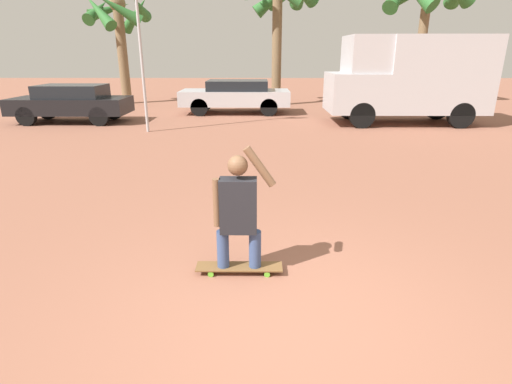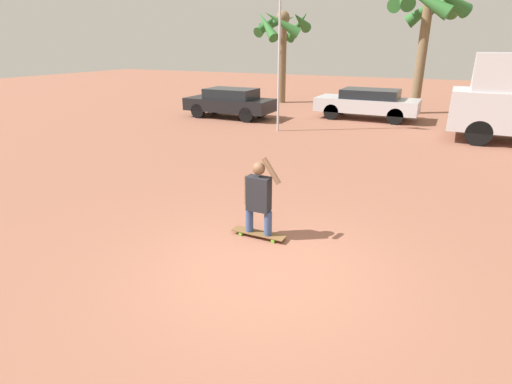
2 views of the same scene
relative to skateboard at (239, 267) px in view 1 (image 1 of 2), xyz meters
The scene contains 8 objects.
ground_plane 1.09m from the skateboard, 59.48° to the right, with size 80.00×80.00×0.00m, color #935B47.
skateboard is the anchor object (origin of this frame).
person_skateboarder 0.75m from the skateboard, behind, with size 0.70×0.22×1.44m.
camper_van 12.14m from the skateboard, 62.32° to the left, with size 5.46×2.25×3.03m.
parked_car_silver 13.30m from the skateboard, 93.30° to the left, with size 4.59×1.94×1.37m.
parked_car_black 12.69m from the skateboard, 121.87° to the left, with size 4.17×1.73×1.36m.
palm_tree_far_left 18.45m from the skateboard, 111.50° to the left, with size 3.30×3.44×5.19m.
flagpole 10.12m from the skateboard, 110.77° to the left, with size 0.85×0.12×6.21m.
Camera 1 is at (-0.33, -3.19, 2.45)m, focal length 28.00 mm.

